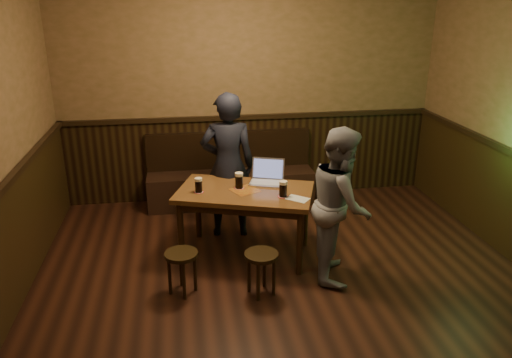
{
  "coord_description": "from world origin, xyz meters",
  "views": [
    {
      "loc": [
        -0.94,
        -3.53,
        2.66
      ],
      "look_at": [
        -0.21,
        1.18,
        0.9
      ],
      "focal_mm": 35.0,
      "sensor_mm": 36.0,
      "label": 1
    }
  ],
  "objects_px": {
    "stool_left": "(182,261)",
    "bench": "(231,181)",
    "pub_table": "(245,199)",
    "pint_mid": "(239,180)",
    "person_grey": "(341,204)",
    "person_suit": "(228,166)",
    "pint_right": "(283,189)",
    "laptop": "(267,177)",
    "stool_right": "(261,261)",
    "pint_left": "(199,185)"
  },
  "relations": [
    {
      "from": "pint_left",
      "to": "pint_mid",
      "type": "relative_size",
      "value": 0.9
    },
    {
      "from": "pint_mid",
      "to": "laptop",
      "type": "relative_size",
      "value": 0.41
    },
    {
      "from": "stool_right",
      "to": "pint_left",
      "type": "xyz_separation_m",
      "value": [
        -0.52,
        0.81,
        0.48
      ]
    },
    {
      "from": "person_suit",
      "to": "pub_table",
      "type": "bearing_deg",
      "value": 107.22
    },
    {
      "from": "pint_left",
      "to": "laptop",
      "type": "height_order",
      "value": "laptop"
    },
    {
      "from": "stool_right",
      "to": "pint_right",
      "type": "xyz_separation_m",
      "value": [
        0.31,
        0.56,
        0.49
      ]
    },
    {
      "from": "pub_table",
      "to": "person_grey",
      "type": "height_order",
      "value": "person_grey"
    },
    {
      "from": "pub_table",
      "to": "pint_right",
      "type": "distance_m",
      "value": 0.46
    },
    {
      "from": "pub_table",
      "to": "pint_left",
      "type": "xyz_separation_m",
      "value": [
        -0.48,
        0.02,
        0.18
      ]
    },
    {
      "from": "pub_table",
      "to": "laptop",
      "type": "bearing_deg",
      "value": 55.57
    },
    {
      "from": "stool_left",
      "to": "laptop",
      "type": "distance_m",
      "value": 1.37
    },
    {
      "from": "stool_left",
      "to": "bench",
      "type": "bearing_deg",
      "value": 72.05
    },
    {
      "from": "laptop",
      "to": "stool_left",
      "type": "bearing_deg",
      "value": -118.8
    },
    {
      "from": "laptop",
      "to": "person_suit",
      "type": "height_order",
      "value": "person_suit"
    },
    {
      "from": "stool_left",
      "to": "stool_right",
      "type": "distance_m",
      "value": 0.74
    },
    {
      "from": "pint_right",
      "to": "laptop",
      "type": "bearing_deg",
      "value": 101.3
    },
    {
      "from": "pint_right",
      "to": "person_grey",
      "type": "relative_size",
      "value": 0.11
    },
    {
      "from": "pint_right",
      "to": "person_suit",
      "type": "distance_m",
      "value": 0.9
    },
    {
      "from": "pint_right",
      "to": "pint_mid",
      "type": "bearing_deg",
      "value": 143.81
    },
    {
      "from": "pint_mid",
      "to": "person_grey",
      "type": "relative_size",
      "value": 0.11
    },
    {
      "from": "stool_right",
      "to": "pint_right",
      "type": "relative_size",
      "value": 2.53
    },
    {
      "from": "bench",
      "to": "laptop",
      "type": "height_order",
      "value": "laptop"
    },
    {
      "from": "pint_mid",
      "to": "pint_left",
      "type": "bearing_deg",
      "value": -173.55
    },
    {
      "from": "pub_table",
      "to": "pint_mid",
      "type": "bearing_deg",
      "value": 146.55
    },
    {
      "from": "stool_left",
      "to": "person_grey",
      "type": "xyz_separation_m",
      "value": [
        1.55,
        0.11,
        0.42
      ]
    },
    {
      "from": "bench",
      "to": "stool_right",
      "type": "distance_m",
      "value": 2.26
    },
    {
      "from": "person_suit",
      "to": "laptop",
      "type": "bearing_deg",
      "value": 144.38
    },
    {
      "from": "laptop",
      "to": "person_suit",
      "type": "xyz_separation_m",
      "value": [
        -0.39,
        0.33,
        0.03
      ]
    },
    {
      "from": "stool_right",
      "to": "laptop",
      "type": "distance_m",
      "value": 1.12
    },
    {
      "from": "pub_table",
      "to": "person_grey",
      "type": "distance_m",
      "value": 1.03
    },
    {
      "from": "stool_right",
      "to": "pint_right",
      "type": "distance_m",
      "value": 0.81
    },
    {
      "from": "pint_mid",
      "to": "person_grey",
      "type": "height_order",
      "value": "person_grey"
    },
    {
      "from": "pint_left",
      "to": "person_grey",
      "type": "distance_m",
      "value": 1.46
    },
    {
      "from": "stool_left",
      "to": "pint_left",
      "type": "distance_m",
      "value": 0.86
    },
    {
      "from": "pint_right",
      "to": "person_suit",
      "type": "relative_size",
      "value": 0.1
    },
    {
      "from": "pint_left",
      "to": "laptop",
      "type": "bearing_deg",
      "value": 13.68
    },
    {
      "from": "pub_table",
      "to": "pint_mid",
      "type": "distance_m",
      "value": 0.2
    },
    {
      "from": "bench",
      "to": "stool_right",
      "type": "xyz_separation_m",
      "value": [
        0.04,
        -2.26,
        0.03
      ]
    },
    {
      "from": "bench",
      "to": "pint_left",
      "type": "xyz_separation_m",
      "value": [
        -0.48,
        -1.45,
        0.51
      ]
    },
    {
      "from": "bench",
      "to": "stool_left",
      "type": "xyz_separation_m",
      "value": [
        -0.69,
        -2.12,
        0.03
      ]
    },
    {
      "from": "stool_right",
      "to": "person_suit",
      "type": "xyz_separation_m",
      "value": [
        -0.17,
        1.32,
        0.5
      ]
    },
    {
      "from": "pint_mid",
      "to": "person_grey",
      "type": "distance_m",
      "value": 1.1
    },
    {
      "from": "pub_table",
      "to": "pint_right",
      "type": "relative_size",
      "value": 9.32
    },
    {
      "from": "pint_left",
      "to": "person_grey",
      "type": "xyz_separation_m",
      "value": [
        1.34,
        -0.56,
        -0.06
      ]
    },
    {
      "from": "pint_right",
      "to": "laptop",
      "type": "height_order",
      "value": "laptop"
    },
    {
      "from": "pub_table",
      "to": "stool_right",
      "type": "distance_m",
      "value": 0.85
    },
    {
      "from": "stool_left",
      "to": "stool_right",
      "type": "relative_size",
      "value": 0.99
    },
    {
      "from": "pint_left",
      "to": "pub_table",
      "type": "bearing_deg",
      "value": -2.31
    },
    {
      "from": "bench",
      "to": "person_suit",
      "type": "relative_size",
      "value": 1.3
    },
    {
      "from": "bench",
      "to": "stool_left",
      "type": "bearing_deg",
      "value": -107.95
    }
  ]
}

